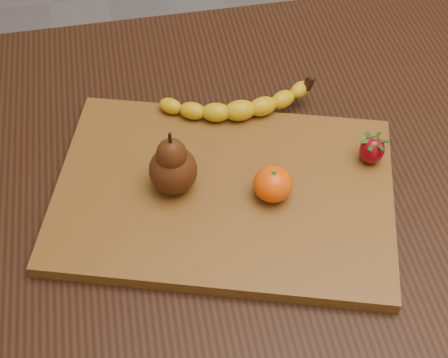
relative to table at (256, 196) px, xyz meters
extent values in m
cube|color=black|center=(0.00, 0.00, 0.08)|extent=(1.00, 0.70, 0.04)
cylinder|color=black|center=(-0.45, 0.30, -0.30)|extent=(0.05, 0.05, 0.72)
cylinder|color=black|center=(0.45, 0.30, -0.30)|extent=(0.05, 0.05, 0.72)
cube|color=brown|center=(-0.06, -0.07, 0.11)|extent=(0.52, 0.42, 0.02)
ellipsoid|color=#F64B02|center=(0.00, -0.09, 0.14)|extent=(0.07, 0.07, 0.04)
camera|label=1|loc=(-0.16, -0.57, 0.78)|focal=50.00mm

